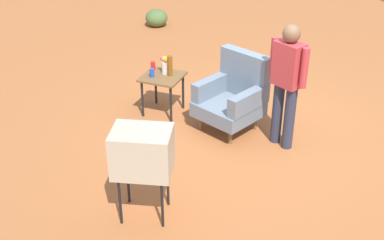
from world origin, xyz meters
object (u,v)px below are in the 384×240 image
person_standing (287,79)px  flower_vase (165,64)px  bottle_tall_amber (170,66)px  side_table (163,81)px  tv_on_stand (142,152)px  armchair (234,95)px  soda_can_blue (152,73)px  soda_can_red (153,66)px

person_standing → flower_vase: (-1.82, 0.32, -0.20)m
person_standing → bottle_tall_amber: 1.75m
side_table → tv_on_stand: tv_on_stand is taller
armchair → bottle_tall_amber: (-0.98, 0.08, 0.24)m
side_table → person_standing: (1.82, -0.24, 0.43)m
tv_on_stand → soda_can_blue: 2.28m
armchair → tv_on_stand: (-0.30, -2.15, 0.28)m
person_standing → soda_can_blue: person_standing is taller
tv_on_stand → person_standing: 2.21m
armchair → person_standing: person_standing is taller
armchair → side_table: (-1.08, 0.03, 0.01)m
tv_on_stand → soda_can_red: tv_on_stand is taller
bottle_tall_amber → flower_vase: bottle_tall_amber is taller
soda_can_red → tv_on_stand: bearing=-66.7°
person_standing → armchair: bearing=164.5°
flower_vase → person_standing: bearing=-10.0°
person_standing → soda_can_blue: size_ratio=13.44×
soda_can_blue → tv_on_stand: bearing=-66.5°
person_standing → flower_vase: person_standing is taller
armchair → soda_can_blue: armchair is taller
person_standing → bottle_tall_amber: person_standing is taller
bottle_tall_amber → flower_vase: (-0.10, 0.03, -0.00)m
soda_can_blue → flower_vase: flower_vase is taller
armchair → soda_can_red: 1.33m
armchair → soda_can_blue: (-1.21, -0.05, 0.15)m
side_table → soda_can_blue: bearing=-143.5°
soda_can_blue → side_table: bearing=36.5°
side_table → flower_vase: size_ratio=2.22×
side_table → person_standing: person_standing is taller
side_table → soda_can_blue: 0.21m
soda_can_red → person_standing: bearing=-10.8°
side_table → person_standing: bearing=-7.5°
armchair → bottle_tall_amber: bearing=175.1°
side_table → tv_on_stand: bearing=-70.1°
armchair → tv_on_stand: armchair is taller
side_table → flower_vase: flower_vase is taller
soda_can_red → armchair: bearing=-8.1°
bottle_tall_amber → soda_can_red: bearing=162.5°
soda_can_blue → flower_vase: 0.23m
armchair → side_table: armchair is taller
side_table → flower_vase: (0.00, 0.08, 0.23)m
bottle_tall_amber → person_standing: bearing=-9.5°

